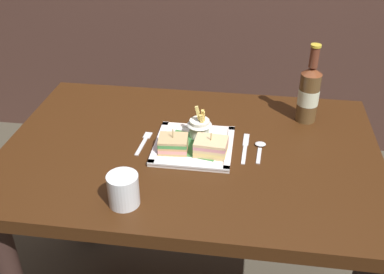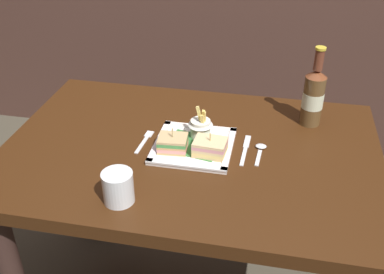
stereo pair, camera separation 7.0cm
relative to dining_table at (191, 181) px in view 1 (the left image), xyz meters
name	(u,v)px [view 1 (the left image)]	position (x,y,z in m)	size (l,w,h in m)	color
dining_table	(191,181)	(0.00, 0.00, 0.00)	(1.19, 0.81, 0.77)	#3A1F0C
square_plate	(194,146)	(0.01, 0.00, 0.14)	(0.25, 0.25, 0.02)	white
sandwich_half_left	(173,144)	(-0.05, -0.04, 0.17)	(0.09, 0.08, 0.08)	tan
sandwich_half_right	(211,147)	(0.07, -0.04, 0.17)	(0.10, 0.08, 0.07)	#E1BB7B
fries_cup	(200,125)	(0.02, 0.06, 0.19)	(0.08, 0.08, 0.11)	silver
beer_bottle	(309,93)	(0.37, 0.23, 0.24)	(0.07, 0.07, 0.28)	brown
water_glass	(124,192)	(-0.14, -0.29, 0.17)	(0.08, 0.08, 0.09)	silver
fork	(144,142)	(-0.15, 0.01, 0.14)	(0.03, 0.14, 0.00)	silver
knife	(245,147)	(0.17, 0.02, 0.14)	(0.02, 0.17, 0.00)	silver
spoon	(260,147)	(0.22, 0.03, 0.14)	(0.04, 0.12, 0.01)	silver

